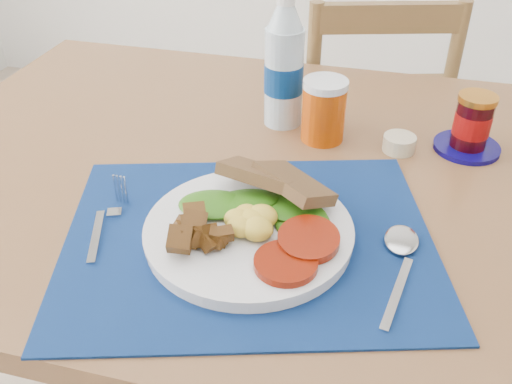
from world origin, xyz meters
TOP-DOWN VIEW (x-y plane):
  - table at (0.00, 0.20)m, footprint 1.40×0.90m
  - chair_far at (0.06, 0.84)m, footprint 0.49×0.47m
  - placemat at (-0.05, 0.01)m, footprint 0.60×0.52m
  - breakfast_plate at (-0.05, 0.00)m, footprint 0.28×0.28m
  - fork at (-0.25, -0.01)m, footprint 0.05×0.16m
  - spoon at (0.16, 0.02)m, footprint 0.05×0.20m
  - water_bottle at (-0.08, 0.36)m, footprint 0.07×0.07m
  - juice_glass at (0.01, 0.31)m, footprint 0.08×0.08m
  - ramekin at (0.14, 0.31)m, footprint 0.06×0.06m
  - jam_on_saucer at (0.26, 0.34)m, footprint 0.11×0.11m

SIDE VIEW (x-z plane):
  - chair_far at x=0.06m, z-range 0.01..1.08m
  - table at x=0.00m, z-range 0.29..1.04m
  - placemat at x=-0.05m, z-range 0.75..0.75m
  - fork at x=-0.25m, z-range 0.75..0.76m
  - spoon at x=0.16m, z-range 0.75..0.76m
  - ramekin at x=0.14m, z-range 0.75..0.78m
  - breakfast_plate at x=-0.05m, z-range 0.74..0.81m
  - jam_on_saucer at x=0.26m, z-range 0.74..0.85m
  - juice_glass at x=0.01m, z-range 0.75..0.86m
  - water_bottle at x=-0.08m, z-range 0.74..0.98m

